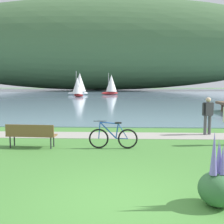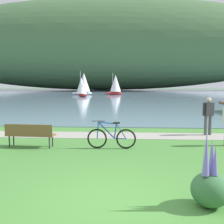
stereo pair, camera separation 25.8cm
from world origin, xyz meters
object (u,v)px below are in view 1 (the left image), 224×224
(person_at_shoreline, at_px, (208,113))
(sailboat_mid_bay, at_px, (80,84))
(bicycle_leaning_near_bench, at_px, (113,138))
(park_bench_near_camera, at_px, (31,134))
(sailboat_toward_hillside, at_px, (78,87))
(sailboat_nearest_to_shore, at_px, (111,85))

(person_at_shoreline, distance_m, sailboat_mid_bay, 38.27)
(sailboat_mid_bay, bearing_deg, bicycle_leaning_near_bench, -79.27)
(bicycle_leaning_near_bench, height_order, person_at_shoreline, person_at_shoreline)
(park_bench_near_camera, xyz_separation_m, sailboat_mid_bay, (-4.43, 39.21, 1.52))
(sailboat_toward_hillside, bearing_deg, sailboat_nearest_to_shore, 54.72)
(bicycle_leaning_near_bench, bearing_deg, sailboat_toward_hillside, 101.56)
(park_bench_near_camera, relative_size, sailboat_nearest_to_shore, 0.47)
(bicycle_leaning_near_bench, distance_m, sailboat_mid_bay, 39.94)
(person_at_shoreline, xyz_separation_m, sailboat_nearest_to_shore, (-6.03, 37.44, 0.91))
(park_bench_near_camera, bearing_deg, bicycle_leaning_near_bench, 0.15)
(sailboat_nearest_to_shore, bearing_deg, sailboat_toward_hillside, -125.28)
(sailboat_nearest_to_shore, distance_m, sailboat_toward_hillside, 8.59)
(park_bench_near_camera, relative_size, sailboat_mid_bay, 0.43)
(bicycle_leaning_near_bench, bearing_deg, sailboat_nearest_to_shore, 92.61)
(park_bench_near_camera, height_order, bicycle_leaning_near_bench, bicycle_leaning_near_bench)
(sailboat_nearest_to_shore, distance_m, sailboat_mid_bay, 5.68)
(sailboat_nearest_to_shore, height_order, sailboat_toward_hillside, sailboat_nearest_to_shore)
(person_at_shoreline, relative_size, sailboat_toward_hillside, 0.52)
(sailboat_toward_hillside, bearing_deg, bicycle_leaning_near_bench, -78.44)
(park_bench_near_camera, xyz_separation_m, sailboat_nearest_to_shore, (1.16, 40.21, 1.36))
(park_bench_near_camera, xyz_separation_m, bicycle_leaning_near_bench, (3.00, 0.01, -0.12))
(sailboat_toward_hillside, bearing_deg, park_bench_near_camera, -83.49)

